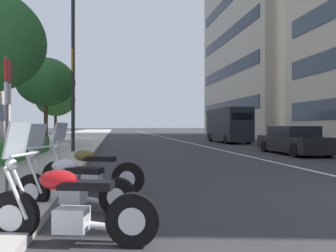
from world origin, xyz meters
TOP-DOWN VIEW (x-y plane):
  - sidewalk_right_plaza at (30.00, 11.54)m, footprint 160.00×8.70m
  - lane_centre_stripe at (35.00, 0.00)m, footprint 110.00×0.16m
  - motorcycle_mid_row at (-0.22, 6.72)m, footprint 0.78×2.08m
  - motorcycle_by_sign_pole at (1.20, 6.88)m, footprint 1.04×2.02m
  - motorcycle_nearest_camera at (2.59, 6.68)m, footprint 0.97×2.15m
  - car_lead_in_lane at (10.12, -2.76)m, footprint 4.60×2.00m
  - delivery_van_ahead at (20.80, -3.38)m, footprint 6.20×2.13m
  - parking_sign_by_curb at (2.20, 8.18)m, footprint 0.32×0.06m
  - street_lamp_with_banners at (11.92, 7.86)m, footprint 1.26×2.73m
  - clipped_hedge_bed at (9.60, 10.07)m, footprint 6.40×1.10m
  - street_tree_mid_sidewalk at (14.53, 10.06)m, footprint 3.27×3.27m
  - street_tree_by_lamp_post at (22.44, 10.96)m, footprint 3.13×3.13m

SIDE VIEW (x-z plane):
  - lane_centre_stripe at x=35.00m, z-range 0.00..0.01m
  - sidewalk_right_plaza at x=30.00m, z-range 0.00..0.15m
  - motorcycle_by_sign_pole at x=1.20m, z-range -0.30..1.16m
  - motorcycle_mid_row at x=-0.22m, z-range -0.30..1.18m
  - motorcycle_nearest_camera at x=2.59m, z-range -0.30..1.20m
  - clipped_hedge_bed at x=9.60m, z-range 0.15..0.87m
  - car_lead_in_lane at x=10.12m, z-range -0.05..1.37m
  - delivery_van_ahead at x=20.80m, z-range 0.09..2.97m
  - parking_sign_by_curb at x=2.20m, z-range 0.48..3.07m
  - street_tree_by_lamp_post at x=22.44m, z-range 1.18..5.93m
  - street_tree_mid_sidewalk at x=14.53m, z-range 1.35..6.54m
  - street_lamp_with_banners at x=11.92m, z-range 0.96..10.28m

